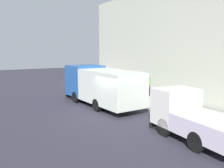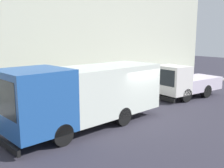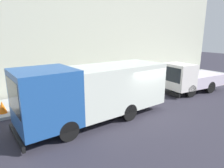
{
  "view_description": "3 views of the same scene",
  "coord_description": "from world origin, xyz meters",
  "px_view_note": "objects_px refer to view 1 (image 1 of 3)",
  "views": [
    {
      "loc": [
        -7.83,
        -13.81,
        4.33
      ],
      "look_at": [
        0.91,
        1.66,
        1.78
      ],
      "focal_mm": 40.21,
      "sensor_mm": 36.0,
      "label": 1
    },
    {
      "loc": [
        -9.24,
        9.33,
        4.18
      ],
      "look_at": [
        1.5,
        0.51,
        1.61
      ],
      "focal_mm": 41.87,
      "sensor_mm": 36.0,
      "label": 2
    },
    {
      "loc": [
        -7.92,
        7.25,
        4.31
      ],
      "look_at": [
        1.36,
        1.31,
        1.54
      ],
      "focal_mm": 31.54,
      "sensor_mm": 36.0,
      "label": 3
    }
  ],
  "objects_px": {
    "large_utility_truck": "(101,85)",
    "street_sign_post": "(144,86)",
    "small_flatbed_truck": "(192,117)",
    "pedestrian_standing": "(121,86)",
    "pedestrian_walking": "(149,85)",
    "traffic_cone_orange": "(111,88)"
  },
  "relations": [
    {
      "from": "small_flatbed_truck",
      "to": "pedestrian_walking",
      "type": "height_order",
      "value": "small_flatbed_truck"
    },
    {
      "from": "small_flatbed_truck",
      "to": "pedestrian_standing",
      "type": "relative_size",
      "value": 3.3
    },
    {
      "from": "pedestrian_standing",
      "to": "street_sign_post",
      "type": "height_order",
      "value": "street_sign_post"
    },
    {
      "from": "small_flatbed_truck",
      "to": "traffic_cone_orange",
      "type": "bearing_deg",
      "value": 82.26
    },
    {
      "from": "traffic_cone_orange",
      "to": "large_utility_truck",
      "type": "bearing_deg",
      "value": -127.57
    },
    {
      "from": "small_flatbed_truck",
      "to": "street_sign_post",
      "type": "height_order",
      "value": "street_sign_post"
    },
    {
      "from": "pedestrian_walking",
      "to": "street_sign_post",
      "type": "bearing_deg",
      "value": 163.22
    },
    {
      "from": "pedestrian_standing",
      "to": "street_sign_post",
      "type": "distance_m",
      "value": 3.71
    },
    {
      "from": "large_utility_truck",
      "to": "street_sign_post",
      "type": "distance_m",
      "value": 3.24
    },
    {
      "from": "pedestrian_walking",
      "to": "street_sign_post",
      "type": "xyz_separation_m",
      "value": [
        -2.24,
        -2.31,
        0.46
      ]
    },
    {
      "from": "pedestrian_walking",
      "to": "large_utility_truck",
      "type": "bearing_deg",
      "value": 124.53
    },
    {
      "from": "pedestrian_walking",
      "to": "traffic_cone_orange",
      "type": "distance_m",
      "value": 3.96
    },
    {
      "from": "pedestrian_walking",
      "to": "pedestrian_standing",
      "type": "xyz_separation_m",
      "value": [
        -1.97,
        1.35,
        -0.11
      ]
    },
    {
      "from": "pedestrian_walking",
      "to": "small_flatbed_truck",
      "type": "bearing_deg",
      "value": -178.71
    },
    {
      "from": "small_flatbed_truck",
      "to": "pedestrian_standing",
      "type": "bearing_deg",
      "value": 80.47
    },
    {
      "from": "pedestrian_walking",
      "to": "pedestrian_standing",
      "type": "relative_size",
      "value": 1.11
    },
    {
      "from": "large_utility_truck",
      "to": "pedestrian_standing",
      "type": "height_order",
      "value": "large_utility_truck"
    },
    {
      "from": "large_utility_truck",
      "to": "small_flatbed_truck",
      "type": "distance_m",
      "value": 8.47
    },
    {
      "from": "traffic_cone_orange",
      "to": "street_sign_post",
      "type": "bearing_deg",
      "value": -93.45
    },
    {
      "from": "traffic_cone_orange",
      "to": "pedestrian_standing",
      "type": "bearing_deg",
      "value": -92.2
    },
    {
      "from": "pedestrian_standing",
      "to": "small_flatbed_truck",
      "type": "bearing_deg",
      "value": -69.59
    },
    {
      "from": "small_flatbed_truck",
      "to": "street_sign_post",
      "type": "relative_size",
      "value": 2.22
    }
  ]
}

